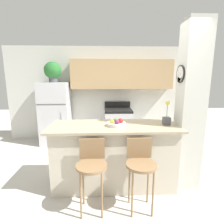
% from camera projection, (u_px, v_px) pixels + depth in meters
% --- Properties ---
extents(ground_plane, '(14.00, 14.00, 0.00)m').
position_uv_depth(ground_plane, '(114.00, 183.00, 2.91)').
color(ground_plane, beige).
extents(wall_back, '(5.60, 0.38, 2.55)m').
position_uv_depth(wall_back, '(115.00, 86.00, 4.78)').
color(wall_back, silver).
rests_on(wall_back, ground_plane).
extents(pillar_right, '(0.38, 0.32, 2.55)m').
position_uv_depth(pillar_right, '(190.00, 108.00, 2.66)').
color(pillar_right, silver).
rests_on(pillar_right, ground_plane).
extents(counter_bar, '(2.00, 0.77, 1.01)m').
position_uv_depth(counter_bar, '(114.00, 155.00, 2.81)').
color(counter_bar, beige).
rests_on(counter_bar, ground_plane).
extents(refrigerator, '(0.74, 0.63, 1.61)m').
position_uv_depth(refrigerator, '(56.00, 113.00, 4.57)').
color(refrigerator, silver).
rests_on(refrigerator, ground_plane).
extents(stove_range, '(0.71, 0.66, 1.07)m').
position_uv_depth(stove_range, '(118.00, 126.00, 4.70)').
color(stove_range, silver).
rests_on(stove_range, ground_plane).
extents(bar_stool_left, '(0.40, 0.40, 0.94)m').
position_uv_depth(bar_stool_left, '(92.00, 165.00, 2.23)').
color(bar_stool_left, olive).
rests_on(bar_stool_left, ground_plane).
extents(bar_stool_right, '(0.40, 0.40, 0.94)m').
position_uv_depth(bar_stool_right, '(141.00, 164.00, 2.26)').
color(bar_stool_right, olive).
rests_on(bar_stool_right, ground_plane).
extents(potted_plant_on_fridge, '(0.43, 0.43, 0.51)m').
position_uv_depth(potted_plant_on_fridge, '(53.00, 71.00, 4.36)').
color(potted_plant_on_fridge, '#4C4C51').
rests_on(potted_plant_on_fridge, refrigerator).
extents(orchid_vase, '(0.10, 0.10, 0.38)m').
position_uv_depth(orchid_vase, '(167.00, 117.00, 2.71)').
color(orchid_vase, '#4C4C51').
rests_on(orchid_vase, counter_bar).
extents(fruit_bowl, '(0.29, 0.29, 0.12)m').
position_uv_depth(fruit_bowl, '(116.00, 123.00, 2.66)').
color(fruit_bowl, silver).
rests_on(fruit_bowl, counter_bar).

